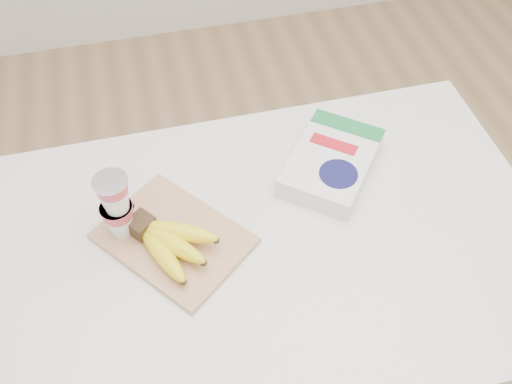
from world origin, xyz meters
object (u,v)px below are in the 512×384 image
table (273,332)px  yogurt_stack (116,205)px  cereal_box (332,162)px  cutting_board (174,238)px  bananas (169,242)px

table → yogurt_stack: bearing=163.8°
table → cereal_box: (0.17, 0.15, 0.45)m
cutting_board → cereal_box: cereal_box is taller
cereal_box → table: bearing=-98.1°
bananas → yogurt_stack: size_ratio=1.21×
cutting_board → cereal_box: 0.39m
cutting_board → cereal_box: size_ratio=0.97×
yogurt_stack → cutting_board: bearing=-21.6°
cutting_board → bananas: bearing=-150.4°
table → yogurt_stack: 0.61m
table → cutting_board: size_ratio=3.97×
bananas → cereal_box: (0.38, 0.13, -0.01)m
cutting_board → yogurt_stack: size_ratio=1.81×
table → yogurt_stack: (-0.30, 0.09, 0.53)m
cutting_board → yogurt_stack: (-0.10, 0.04, 0.09)m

